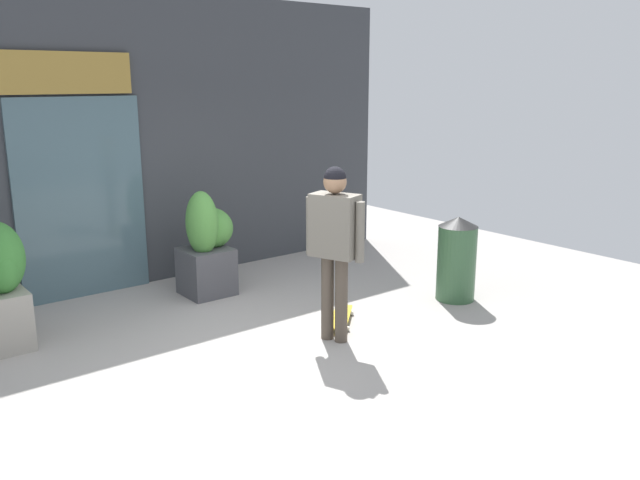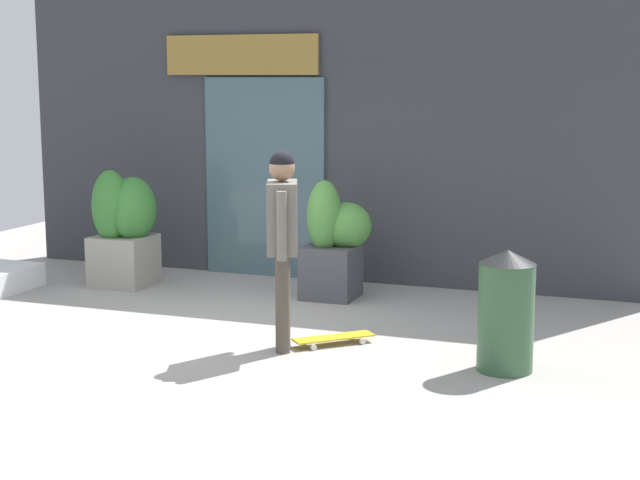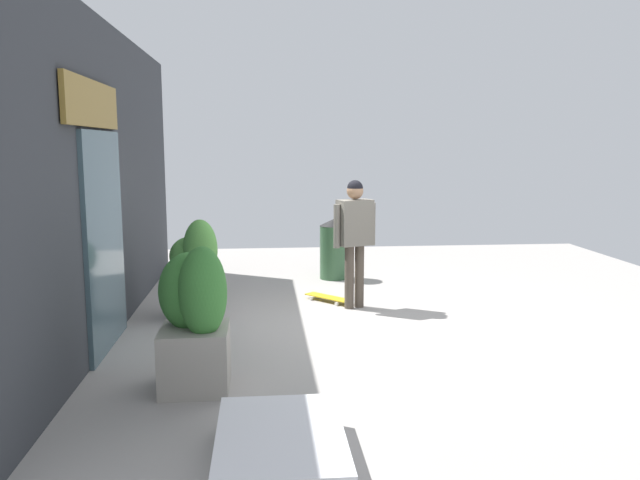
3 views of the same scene
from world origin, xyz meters
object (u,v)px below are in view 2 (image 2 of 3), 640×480
at_px(planter_box_right, 125,226).
at_px(trash_bin, 506,310).
at_px(skateboarder, 282,228).
at_px(planter_box_left, 334,241).
at_px(skateboard, 334,338).

bearing_deg(planter_box_right, trash_bin, -21.23).
xyz_separation_m(skateboarder, planter_box_left, (-0.27, 2.14, -0.48)).
height_order(skateboard, trash_bin, trash_bin).
bearing_deg(planter_box_right, skateboard, -26.81).
bearing_deg(skateboard, planter_box_right, 109.59).
distance_m(skateboarder, planter_box_right, 3.37).
xyz_separation_m(skateboard, trash_bin, (1.60, -0.26, 0.45)).
bearing_deg(planter_box_left, trash_bin, -42.87).
relative_size(skateboarder, planter_box_left, 1.36).
relative_size(planter_box_right, trash_bin, 1.33).
xyz_separation_m(skateboarder, skateboard, (0.36, 0.33, -1.05)).
bearing_deg(skateboarder, planter_box_left, 75.95).
relative_size(planter_box_left, trash_bin, 1.28).
relative_size(skateboard, trash_bin, 0.67).
xyz_separation_m(skateboarder, trash_bin, (1.96, 0.07, -0.59)).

